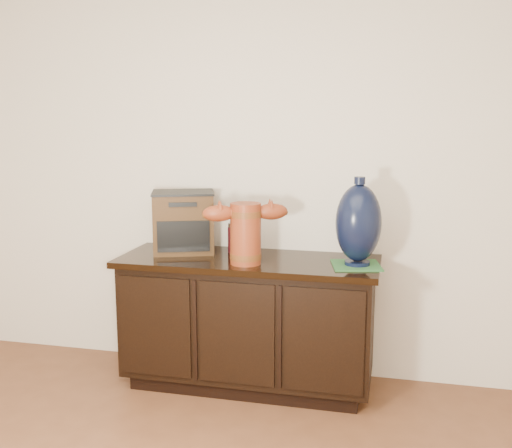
% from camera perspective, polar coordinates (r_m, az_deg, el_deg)
% --- Properties ---
extents(sideboard, '(1.46, 0.56, 0.75)m').
position_cam_1_polar(sideboard, '(3.48, -0.73, -9.21)').
color(sideboard, black).
rests_on(sideboard, ground).
extents(terracotta_vessel, '(0.46, 0.27, 0.33)m').
position_cam_1_polar(terracotta_vessel, '(3.21, -1.00, -0.56)').
color(terracotta_vessel, '#8E3819').
rests_on(terracotta_vessel, sideboard).
extents(tv_radio, '(0.43, 0.39, 0.36)m').
position_cam_1_polar(tv_radio, '(3.53, -6.92, 0.21)').
color(tv_radio, '#3E250F').
rests_on(tv_radio, sideboard).
extents(green_mat, '(0.30, 0.30, 0.01)m').
position_cam_1_polar(green_mat, '(3.25, 9.52, -3.89)').
color(green_mat, '#2A5F2E').
rests_on(green_mat, sideboard).
extents(lamp_base, '(0.29, 0.29, 0.47)m').
position_cam_1_polar(lamp_base, '(3.20, 9.73, 0.06)').
color(lamp_base, black).
rests_on(lamp_base, green_mat).
extents(spray_can, '(0.06, 0.06, 0.18)m').
position_cam_1_polar(spray_can, '(3.50, -2.21, -1.34)').
color(spray_can, '#530E16').
rests_on(spray_can, sideboard).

